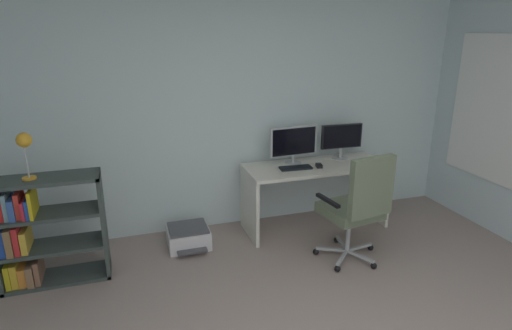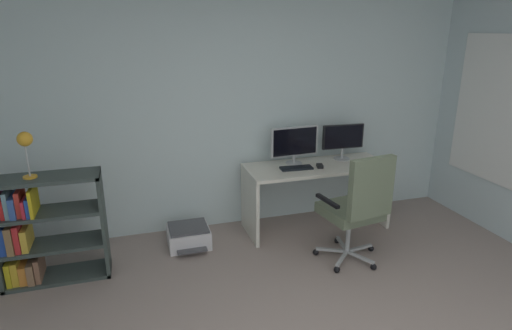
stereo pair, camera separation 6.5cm
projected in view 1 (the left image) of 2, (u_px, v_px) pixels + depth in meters
The scene contains 12 objects.
wall_back at pixel (229, 105), 4.58m from camera, with size 5.34×0.10×2.72m, color silver.
window_pane at pixel (510, 113), 4.34m from camera, with size 0.01×1.41×1.46m, color white.
window_frame at pixel (509, 113), 4.34m from camera, with size 0.02×1.49×1.54m, color white.
desk at pixel (316, 181), 4.69m from camera, with size 1.56×0.61×0.73m.
monitor_main at pixel (293, 143), 4.61m from camera, with size 0.55×0.18×0.41m.
monitor_secondary at pixel (342, 138), 4.77m from camera, with size 0.48×0.18×0.40m.
keyboard at pixel (296, 168), 4.50m from camera, with size 0.34×0.13×0.02m, color black.
computer_mouse at pixel (319, 166), 4.55m from camera, with size 0.06×0.10×0.03m, color black.
office_chair at pixel (358, 204), 3.93m from camera, with size 0.63×0.66×1.10m.
bookshelf at pixel (38, 233), 3.66m from camera, with size 0.88×0.33×0.96m.
desk_lamp at pixel (25, 144), 3.42m from camera, with size 0.12×0.12×0.39m.
printer at pixel (188, 237), 4.38m from camera, with size 0.42×0.47×0.21m.
Camera 1 is at (-1.11, -1.64, 2.15)m, focal length 29.97 mm.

